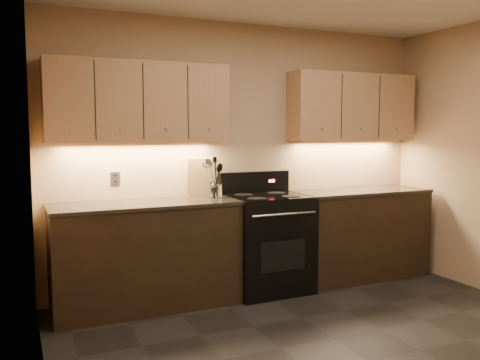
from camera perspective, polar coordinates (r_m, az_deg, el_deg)
name	(u,v)px	position (r m, az deg, el deg)	size (l,w,h in m)	color
wall_back	(245,156)	(5.10, 0.61, 2.75)	(4.00, 0.04, 2.60)	tan
wall_left	(45,183)	(2.64, -21.06, -0.31)	(0.04, 4.00, 2.60)	tan
counter_left	(146,255)	(4.58, -10.50, -8.25)	(1.62, 0.62, 0.93)	black
counter_right	(358,233)	(5.56, 13.10, -5.84)	(1.46, 0.62, 0.93)	black
stove	(267,242)	(4.96, 3.00, -6.92)	(0.76, 0.68, 1.14)	black
upper_cab_left	(139,102)	(4.60, -11.25, 8.56)	(1.60, 0.30, 0.70)	tan
upper_cab_right	(352,107)	(5.58, 12.47, 8.00)	(1.44, 0.30, 0.70)	tan
outlet_plate	(115,179)	(4.71, -13.85, 0.15)	(0.09, 0.01, 0.12)	#B2B5BA
utensil_crock	(216,191)	(4.73, -2.71, -1.20)	(0.14, 0.14, 0.14)	white
cutting_board	(202,177)	(4.88, -4.24, 0.39)	(0.30, 0.02, 0.38)	tan
black_spoon	(214,179)	(4.72, -2.92, 0.10)	(0.06, 0.06, 0.31)	black
black_turner	(217,176)	(4.68, -2.59, 0.44)	(0.08, 0.08, 0.38)	black
steel_spatula	(217,176)	(4.72, -2.55, 0.47)	(0.08, 0.08, 0.37)	silver
steel_skimmer	(221,178)	(4.72, -2.19, 0.28)	(0.09, 0.09, 0.34)	silver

